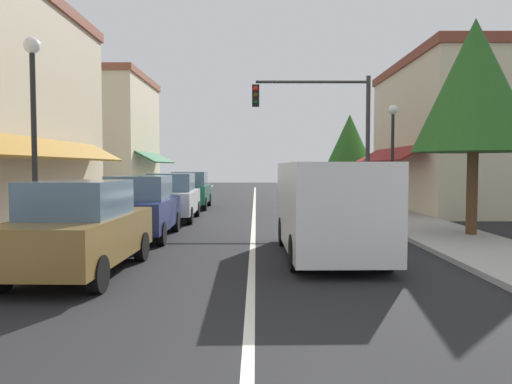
{
  "coord_description": "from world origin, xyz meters",
  "views": [
    {
      "loc": [
        0.08,
        -3.06,
        2.04
      ],
      "look_at": [
        0.1,
        14.96,
        1.09
      ],
      "focal_mm": 34.43,
      "sensor_mm": 36.0,
      "label": 1
    }
  ],
  "objects_px": {
    "traffic_signal_mast_arm": "(328,120)",
    "street_lamp_left_near": "(33,110)",
    "parked_car_third_left": "(172,197)",
    "tree_right_near": "(474,86)",
    "tree_right_far": "(349,140)",
    "parked_car_second_left": "(140,207)",
    "van_in_lane": "(328,206)",
    "parked_car_nearest_left": "(80,228)",
    "parked_car_far_left": "(190,190)",
    "street_lamp_right_mid": "(392,142)"
  },
  "relations": [
    {
      "from": "van_in_lane",
      "to": "street_lamp_left_near",
      "type": "bearing_deg",
      "value": 179.31
    },
    {
      "from": "street_lamp_right_mid",
      "to": "parked_car_second_left",
      "type": "bearing_deg",
      "value": -151.31
    },
    {
      "from": "parked_car_second_left",
      "to": "parked_car_third_left",
      "type": "distance_m",
      "value": 4.59
    },
    {
      "from": "parked_car_far_left",
      "to": "parked_car_third_left",
      "type": "bearing_deg",
      "value": -90.77
    },
    {
      "from": "parked_car_nearest_left",
      "to": "tree_right_far",
      "type": "distance_m",
      "value": 22.65
    },
    {
      "from": "parked_car_nearest_left",
      "to": "tree_right_near",
      "type": "bearing_deg",
      "value": 27.91
    },
    {
      "from": "parked_car_far_left",
      "to": "traffic_signal_mast_arm",
      "type": "bearing_deg",
      "value": -26.93
    },
    {
      "from": "parked_car_third_left",
      "to": "tree_right_near",
      "type": "relative_size",
      "value": 0.67
    },
    {
      "from": "parked_car_second_left",
      "to": "parked_car_third_left",
      "type": "xyz_separation_m",
      "value": [
        0.11,
        4.59,
        0.0
      ]
    },
    {
      "from": "traffic_signal_mast_arm",
      "to": "street_lamp_left_near",
      "type": "height_order",
      "value": "traffic_signal_mast_arm"
    },
    {
      "from": "parked_car_third_left",
      "to": "traffic_signal_mast_arm",
      "type": "height_order",
      "value": "traffic_signal_mast_arm"
    },
    {
      "from": "parked_car_third_left",
      "to": "parked_car_far_left",
      "type": "height_order",
      "value": "same"
    },
    {
      "from": "van_in_lane",
      "to": "tree_right_near",
      "type": "xyz_separation_m",
      "value": [
        4.46,
        2.76,
        3.13
      ]
    },
    {
      "from": "parked_car_third_left",
      "to": "street_lamp_left_near",
      "type": "xyz_separation_m",
      "value": [
        -1.8,
        -7.43,
        2.4
      ]
    },
    {
      "from": "parked_car_nearest_left",
      "to": "parked_car_far_left",
      "type": "bearing_deg",
      "value": 90.97
    },
    {
      "from": "parked_car_second_left",
      "to": "street_lamp_left_near",
      "type": "bearing_deg",
      "value": -122.32
    },
    {
      "from": "parked_car_second_left",
      "to": "street_lamp_left_near",
      "type": "distance_m",
      "value": 4.08
    },
    {
      "from": "parked_car_third_left",
      "to": "street_lamp_right_mid",
      "type": "height_order",
      "value": "street_lamp_right_mid"
    },
    {
      "from": "parked_car_third_left",
      "to": "tree_right_far",
      "type": "xyz_separation_m",
      "value": [
        8.81,
        11.32,
        2.74
      ]
    },
    {
      "from": "parked_car_nearest_left",
      "to": "parked_car_third_left",
      "type": "distance_m",
      "value": 9.3
    },
    {
      "from": "tree_right_near",
      "to": "parked_car_far_left",
      "type": "bearing_deg",
      "value": 133.07
    },
    {
      "from": "street_lamp_right_mid",
      "to": "tree_right_far",
      "type": "height_order",
      "value": "tree_right_far"
    },
    {
      "from": "street_lamp_left_near",
      "to": "tree_right_near",
      "type": "bearing_deg",
      "value": 14.26
    },
    {
      "from": "parked_car_third_left",
      "to": "parked_car_far_left",
      "type": "relative_size",
      "value": 1.0
    },
    {
      "from": "parked_car_second_left",
      "to": "van_in_lane",
      "type": "xyz_separation_m",
      "value": [
        4.89,
        -2.78,
        0.27
      ]
    },
    {
      "from": "van_in_lane",
      "to": "parked_car_nearest_left",
      "type": "bearing_deg",
      "value": -159.81
    },
    {
      "from": "parked_car_far_left",
      "to": "street_lamp_right_mid",
      "type": "relative_size",
      "value": 0.95
    },
    {
      "from": "parked_car_far_left",
      "to": "street_lamp_right_mid",
      "type": "distance_m",
      "value": 10.06
    },
    {
      "from": "parked_car_nearest_left",
      "to": "parked_car_third_left",
      "type": "height_order",
      "value": "same"
    },
    {
      "from": "street_lamp_right_mid",
      "to": "tree_right_near",
      "type": "bearing_deg",
      "value": -78.04
    },
    {
      "from": "traffic_signal_mast_arm",
      "to": "van_in_lane",
      "type": "bearing_deg",
      "value": -98.29
    },
    {
      "from": "parked_car_third_left",
      "to": "street_lamp_right_mid",
      "type": "xyz_separation_m",
      "value": [
        8.26,
        -0.01,
        2.08
      ]
    },
    {
      "from": "van_in_lane",
      "to": "traffic_signal_mast_arm",
      "type": "relative_size",
      "value": 0.9
    },
    {
      "from": "street_lamp_left_near",
      "to": "parked_car_third_left",
      "type": "bearing_deg",
      "value": 76.34
    },
    {
      "from": "parked_car_third_left",
      "to": "van_in_lane",
      "type": "relative_size",
      "value": 0.79
    },
    {
      "from": "street_lamp_left_near",
      "to": "street_lamp_right_mid",
      "type": "distance_m",
      "value": 12.51
    },
    {
      "from": "street_lamp_left_near",
      "to": "street_lamp_right_mid",
      "type": "height_order",
      "value": "street_lamp_left_near"
    },
    {
      "from": "parked_car_second_left",
      "to": "van_in_lane",
      "type": "relative_size",
      "value": 0.79
    },
    {
      "from": "parked_car_far_left",
      "to": "van_in_lane",
      "type": "height_order",
      "value": "van_in_lane"
    },
    {
      "from": "parked_car_second_left",
      "to": "traffic_signal_mast_arm",
      "type": "xyz_separation_m",
      "value": [
        6.3,
        6.88,
        3.08
      ]
    },
    {
      "from": "parked_car_nearest_left",
      "to": "parked_car_third_left",
      "type": "relative_size",
      "value": 1.0
    },
    {
      "from": "parked_car_third_left",
      "to": "tree_right_far",
      "type": "distance_m",
      "value": 14.61
    },
    {
      "from": "parked_car_third_left",
      "to": "street_lamp_right_mid",
      "type": "bearing_deg",
      "value": -1.58
    },
    {
      "from": "traffic_signal_mast_arm",
      "to": "parked_car_second_left",
      "type": "bearing_deg",
      "value": -132.48
    },
    {
      "from": "traffic_signal_mast_arm",
      "to": "parked_car_far_left",
      "type": "bearing_deg",
      "value": 154.15
    },
    {
      "from": "traffic_signal_mast_arm",
      "to": "tree_right_near",
      "type": "height_order",
      "value": "tree_right_near"
    },
    {
      "from": "street_lamp_left_near",
      "to": "tree_right_far",
      "type": "distance_m",
      "value": 21.55
    },
    {
      "from": "parked_car_far_left",
      "to": "traffic_signal_mast_arm",
      "type": "distance_m",
      "value": 7.56
    },
    {
      "from": "parked_car_second_left",
      "to": "street_lamp_right_mid",
      "type": "height_order",
      "value": "street_lamp_right_mid"
    },
    {
      "from": "parked_car_far_left",
      "to": "tree_right_far",
      "type": "xyz_separation_m",
      "value": [
        8.84,
        6.03,
        2.74
      ]
    }
  ]
}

